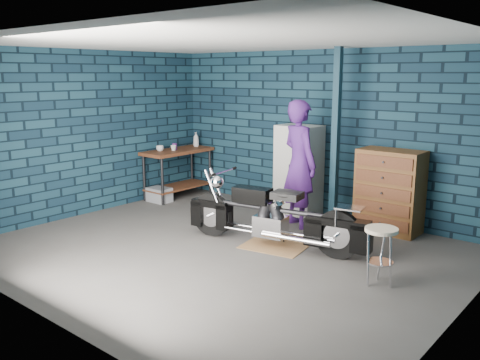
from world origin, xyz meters
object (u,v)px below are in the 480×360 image
at_px(tool_chest, 389,191).
at_px(workbench, 178,173).
at_px(person, 300,164).
at_px(motorcycle, 275,212).
at_px(shop_stool, 380,256).
at_px(locker, 298,170).
at_px(storage_bin, 159,195).

bearing_deg(tool_chest, workbench, -173.15).
distance_m(workbench, person, 2.85).
bearing_deg(motorcycle, workbench, 149.38).
bearing_deg(workbench, person, -2.22).
relative_size(workbench, shop_stool, 2.13).
xyz_separation_m(locker, tool_chest, (1.60, 0.00, -0.13)).
bearing_deg(locker, workbench, -168.70).
height_order(storage_bin, locker, locker).
distance_m(workbench, tool_chest, 4.03).
distance_m(motorcycle, locker, 1.80).
xyz_separation_m(person, storage_bin, (-2.78, -0.39, -0.84)).
height_order(tool_chest, shop_stool, tool_chest).
relative_size(person, storage_bin, 4.60).
xyz_separation_m(motorcycle, tool_chest, (0.89, 1.64, 0.12)).
distance_m(workbench, shop_stool, 4.97).
height_order(person, locker, person).
relative_size(storage_bin, tool_chest, 0.34).
bearing_deg(storage_bin, locker, 22.37).
bearing_deg(tool_chest, shop_stool, -68.50).
xyz_separation_m(workbench, locker, (2.40, 0.48, 0.29)).
height_order(motorcycle, shop_stool, motorcycle).
relative_size(storage_bin, shop_stool, 0.64).
xyz_separation_m(motorcycle, shop_stool, (1.65, -0.28, -0.16)).
height_order(locker, tool_chest, locker).
height_order(workbench, tool_chest, tool_chest).
distance_m(storage_bin, locker, 2.65).
distance_m(motorcycle, tool_chest, 1.87).
distance_m(motorcycle, storage_bin, 3.18).
xyz_separation_m(workbench, motorcycle, (3.11, -1.16, 0.04)).
relative_size(storage_bin, locker, 0.28).
relative_size(person, tool_chest, 1.58).
distance_m(person, shop_stool, 2.44).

